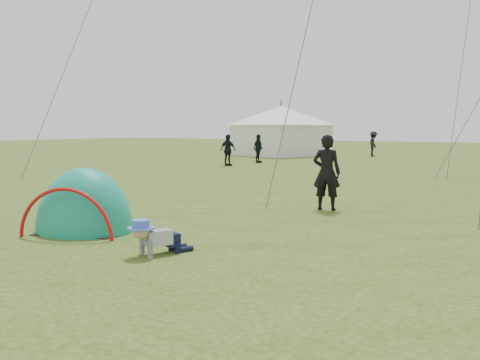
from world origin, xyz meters
The scene contains 9 objects.
ground centered at (0.00, 0.00, 0.00)m, with size 140.00×140.00×0.00m, color #1E4A11.
crawling_toddler centered at (-0.40, 0.37, 0.30)m, with size 0.55×0.79×0.61m, color black, non-canonical shape.
popup_tent centered at (-2.87, 1.07, 0.00)m, with size 1.95×1.60×2.52m, color #009451.
standing_adult centered at (-0.03, 6.18, 0.93)m, with size 0.68×0.45×1.86m, color black.
event_marquee centered at (-13.33, 27.88, 1.91)m, with size 5.57×5.57×3.83m, color white, non-canonical shape.
crowd_person_2 centered at (-10.62, 20.31, 0.82)m, with size 0.96×0.40×1.63m, color black.
crowd_person_3 centered at (-7.40, 30.53, 0.88)m, with size 1.13×0.65×1.75m, color black.
crowd_person_4 centered at (-16.01, 33.07, 0.85)m, with size 0.83×0.54×1.71m, color black.
crowd_person_8 centered at (-10.67, 17.34, 0.83)m, with size 0.98×0.41×1.66m, color black.
Camera 1 is at (5.36, -5.89, 2.04)m, focal length 40.00 mm.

